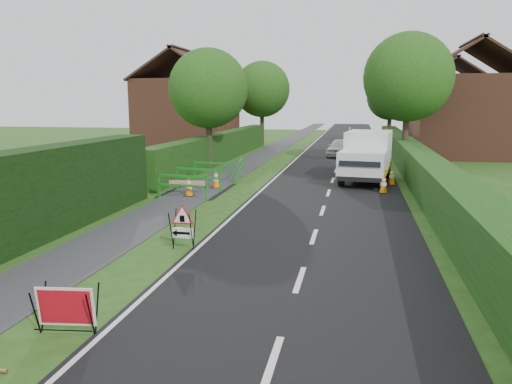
{
  "coord_description": "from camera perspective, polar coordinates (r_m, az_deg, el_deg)",
  "views": [
    {
      "loc": [
        3.6,
        -9.1,
        3.74
      ],
      "look_at": [
        0.79,
        4.75,
        1.19
      ],
      "focal_mm": 35.0,
      "sensor_mm": 36.0,
      "label": 1
    }
  ],
  "objects": [
    {
      "name": "traffic_cone_0",
      "position": [
        21.37,
        14.38,
        0.9
      ],
      "size": [
        0.38,
        0.38,
        0.79
      ],
      "color": "black",
      "rests_on": "ground"
    },
    {
      "name": "works_van",
      "position": [
        24.4,
        12.55,
        4.12
      ],
      "size": [
        2.63,
        5.35,
        2.35
      ],
      "rotation": [
        0.0,
        0.0,
        -0.12
      ],
      "color": "silver",
      "rests_on": "ground"
    },
    {
      "name": "ground",
      "position": [
        10.47,
        -9.61,
        -10.83
      ],
      "size": [
        120.0,
        120.0,
        0.0
      ],
      "primitive_type": "plane",
      "color": "#244814",
      "rests_on": "ground"
    },
    {
      "name": "red_rect_sign",
      "position": [
        8.83,
        -20.92,
        -12.24
      ],
      "size": [
        1.0,
        0.69,
        0.8
      ],
      "rotation": [
        0.0,
        0.0,
        0.13
      ],
      "color": "black",
      "rests_on": "ground"
    },
    {
      "name": "traffic_cone_4",
      "position": [
        22.1,
        -4.59,
        1.49
      ],
      "size": [
        0.38,
        0.38,
        0.79
      ],
      "color": "black",
      "rests_on": "ground"
    },
    {
      "name": "traffic_cone_2",
      "position": [
        25.38,
        13.45,
        2.37
      ],
      "size": [
        0.38,
        0.38,
        0.79
      ],
      "color": "black",
      "rests_on": "ground"
    },
    {
      "name": "house_west",
      "position": [
        41.4,
        -7.81,
        8.97
      ],
      "size": [
        7.5,
        7.4,
        7.88
      ],
      "color": "brown",
      "rests_on": "ground"
    },
    {
      "name": "hedge_west_far",
      "position": [
        32.48,
        -3.97,
        3.6
      ],
      "size": [
        1.0,
        24.0,
        1.8
      ],
      "primitive_type": "cube",
      "color": "#14380F",
      "rests_on": "ground"
    },
    {
      "name": "tree_ne",
      "position": [
        31.26,
        17.0,
        12.43
      ],
      "size": [
        5.2,
        5.2,
        7.79
      ],
      "color": "#2D2116",
      "rests_on": "ground"
    },
    {
      "name": "hatchback_car",
      "position": [
        35.45,
        9.58,
        5.04
      ],
      "size": [
        1.94,
        3.8,
        1.24
      ],
      "primitive_type": "imported",
      "rotation": [
        0.0,
        0.0,
        -0.13
      ],
      "color": "white",
      "rests_on": "ground"
    },
    {
      "name": "traffic_cone_1",
      "position": [
        23.59,
        15.27,
        1.71
      ],
      "size": [
        0.38,
        0.38,
        0.79
      ],
      "color": "black",
      "rests_on": "ground"
    },
    {
      "name": "house_east_a",
      "position": [
        37.84,
        22.99,
        8.16
      ],
      "size": [
        7.5,
        7.4,
        7.88
      ],
      "color": "brown",
      "rests_on": "ground"
    },
    {
      "name": "redwhite_plank",
      "position": [
        20.75,
        -7.87,
        -0.25
      ],
      "size": [
        1.5,
        0.17,
        0.25
      ],
      "primitive_type": "cube",
      "rotation": [
        0.0,
        0.0,
        0.09
      ],
      "color": "red",
      "rests_on": "ground"
    },
    {
      "name": "footpath",
      "position": [
        44.74,
        2.96,
        5.43
      ],
      "size": [
        2.0,
        90.0,
        0.02
      ],
      "primitive_type": "cube",
      "color": "#2D2D30",
      "rests_on": "ground"
    },
    {
      "name": "road_surface",
      "position": [
        44.27,
        10.04,
        5.24
      ],
      "size": [
        6.0,
        90.0,
        0.02
      ],
      "primitive_type": "cube",
      "color": "black",
      "rests_on": "ground"
    },
    {
      "name": "ped_barrier_0",
      "position": [
        19.56,
        -8.42,
        0.98
      ],
      "size": [
        2.09,
        0.56,
        1.0
      ],
      "rotation": [
        0.0,
        0.0,
        -0.11
      ],
      "color": "#167C1A",
      "rests_on": "ground"
    },
    {
      "name": "tree_nw",
      "position": [
        28.32,
        -5.48,
        11.69
      ],
      "size": [
        4.4,
        4.4,
        6.7
      ],
      "color": "#2D2116",
      "rests_on": "ground"
    },
    {
      "name": "tree_fe",
      "position": [
        47.18,
        15.12,
        10.47
      ],
      "size": [
        4.2,
        4.2,
        6.33
      ],
      "color": "#2D2116",
      "rests_on": "ground"
    },
    {
      "name": "ped_barrier_2",
      "position": [
        23.6,
        -4.81,
        2.63
      ],
      "size": [
        2.09,
        0.61,
        1.0
      ],
      "rotation": [
        0.0,
        0.0,
        -0.13
      ],
      "color": "#167C1A",
      "rests_on": "ground"
    },
    {
      "name": "ped_barrier_3",
      "position": [
        24.35,
        -1.79,
        2.89
      ],
      "size": [
        0.6,
        2.09,
        1.0
      ],
      "rotation": [
        0.0,
        0.0,
        1.69
      ],
      "color": "#167C1A",
      "rests_on": "ground"
    },
    {
      "name": "traffic_cone_3",
      "position": [
        20.21,
        -7.67,
        0.61
      ],
      "size": [
        0.38,
        0.38,
        0.79
      ],
      "color": "black",
      "rests_on": "ground"
    },
    {
      "name": "ped_barrier_1",
      "position": [
        21.47,
        -6.6,
        1.84
      ],
      "size": [
        2.08,
        0.55,
        1.0
      ],
      "rotation": [
        0.0,
        0.0,
        -0.1
      ],
      "color": "#167C1A",
      "rests_on": "ground"
    },
    {
      "name": "hedge_east",
      "position": [
        25.54,
        17.86,
        1.32
      ],
      "size": [
        1.2,
        50.0,
        1.5
      ],
      "primitive_type": "cube",
      "color": "#14380F",
      "rests_on": "ground"
    },
    {
      "name": "litter_can",
      "position": [
        8.22,
        -26.93,
        -17.98
      ],
      "size": [
        0.12,
        0.07,
        0.07
      ],
      "primitive_type": "cylinder",
      "rotation": [
        0.0,
        1.57,
        0.0
      ],
      "color": "#BF7F4C",
      "rests_on": "ground"
    },
    {
      "name": "house_east_b",
      "position": [
        51.79,
        21.05,
        8.63
      ],
      "size": [
        7.5,
        7.4,
        7.88
      ],
      "color": "brown",
      "rests_on": "ground"
    },
    {
      "name": "tree_fw",
      "position": [
        43.88,
        0.71,
        11.65
      ],
      "size": [
        4.8,
        4.8,
        7.24
      ],
      "color": "#2D2116",
      "rests_on": "ground"
    },
    {
      "name": "triangle_sign",
      "position": [
        12.84,
        -8.54,
        -3.58
      ],
      "size": [
        0.69,
        0.69,
        1.0
      ],
      "rotation": [
        0.0,
        0.0,
        -0.01
      ],
      "color": "black",
      "rests_on": "ground"
    }
  ]
}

